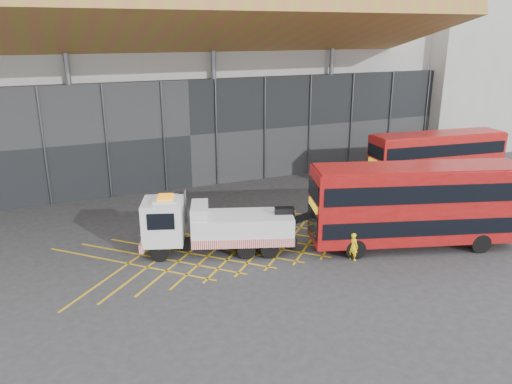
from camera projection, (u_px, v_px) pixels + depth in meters
name	position (u px, v px, depth m)	size (l,w,h in m)	color
ground_plane	(217.00, 248.00, 27.34)	(120.00, 120.00, 0.00)	#2D2D30
road_markings	(282.00, 236.00, 28.86)	(24.76, 7.16, 0.01)	gold
construction_building	(163.00, 61.00, 41.33)	(55.00, 23.97, 18.00)	#999994
east_building	(461.00, 45.00, 50.39)	(15.00, 12.00, 20.00)	gray
recovery_truck	(213.00, 226.00, 26.39)	(9.25, 4.81, 3.28)	black
bus_towed	(416.00, 203.00, 26.79)	(11.54, 5.90, 4.60)	maroon
bus_second	(436.00, 158.00, 37.20)	(10.53, 3.63, 4.20)	#9E0F0C
worker	(353.00, 246.00, 25.73)	(0.55, 0.36, 1.50)	yellow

